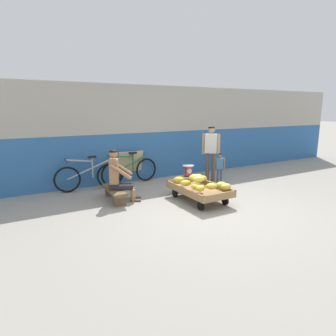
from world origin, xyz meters
TOP-DOWN VIEW (x-y plane):
  - ground_plane at (0.00, 0.00)m, footprint 80.00×80.00m
  - back_wall at (0.00, 3.07)m, footprint 16.00×0.30m
  - banana_cart at (0.21, 0.56)m, footprint 0.84×1.44m
  - banana_pile at (0.16, 0.47)m, footprint 0.87×1.21m
  - low_bench at (-1.40, 1.49)m, footprint 0.38×1.12m
  - vendor_seated at (-1.32, 1.45)m, footprint 0.74×0.63m
  - plastic_crate at (0.58, 1.56)m, footprint 0.36×0.28m
  - weighing_scale at (0.58, 1.56)m, footprint 0.30×0.30m
  - bicycle_near_left at (-1.67, 2.63)m, footprint 1.66×0.48m
  - bicycle_far_left at (-0.53, 2.72)m, footprint 1.66×0.48m
  - sign_board at (-0.46, 2.89)m, footprint 0.70×0.27m
  - customer_adult at (1.51, 1.85)m, footprint 0.37×0.37m
  - customer_child at (1.47, 1.40)m, footprint 0.21×0.20m

SIDE VIEW (x-z plane):
  - ground_plane at x=0.00m, z-range 0.00..0.00m
  - plastic_crate at x=0.58m, z-range 0.00..0.30m
  - low_bench at x=-1.40m, z-range 0.06..0.33m
  - banana_cart at x=0.21m, z-range 0.06..0.42m
  - bicycle_near_left at x=-1.67m, z-range -0.08..0.78m
  - bicycle_far_left at x=-0.53m, z-range -0.08..0.78m
  - sign_board at x=-0.46m, z-range 0.00..0.87m
  - weighing_scale at x=0.58m, z-range 0.31..0.60m
  - banana_pile at x=0.16m, z-range 0.33..0.60m
  - customer_child at x=1.47m, z-range 0.10..0.95m
  - vendor_seated at x=-1.32m, z-range 0.00..1.14m
  - customer_adult at x=1.51m, z-range 0.19..1.72m
  - back_wall at x=0.00m, z-range 0.00..2.63m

